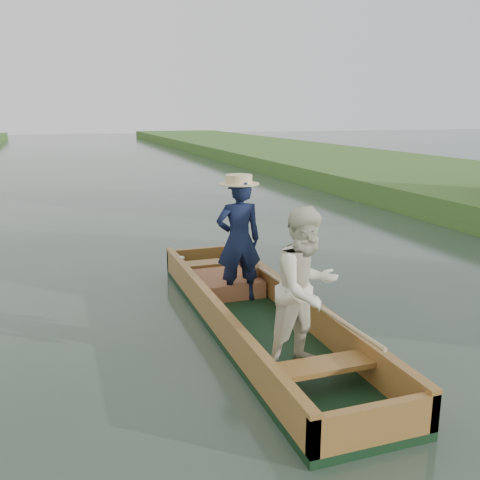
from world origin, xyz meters
name	(u,v)px	position (x,y,z in m)	size (l,w,h in m)	color
ground	(257,330)	(0.00, 0.00, 0.00)	(120.00, 120.00, 0.00)	#283D30
trees_far	(179,115)	(1.06, 8.42, 2.42)	(22.18, 16.64, 4.36)	#47331E
punt	(264,289)	(0.04, -0.12, 0.55)	(1.12, 5.00, 1.71)	black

